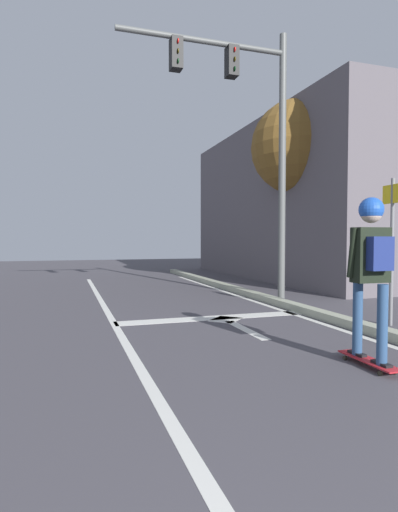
{
  "coord_description": "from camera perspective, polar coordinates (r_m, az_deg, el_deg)",
  "views": [
    {
      "loc": [
        -0.98,
        1.09,
        1.4
      ],
      "look_at": [
        1.39,
        8.44,
        1.09
      ],
      "focal_mm": 29.03,
      "sensor_mm": 36.0,
      "label": 1
    }
  ],
  "objects": [
    {
      "name": "lane_line_curbside",
      "position": [
        6.51,
        21.44,
        -10.26
      ],
      "size": [
        0.12,
        20.0,
        0.01
      ],
      "primitive_type": "cube",
      "color": "silver",
      "rests_on": "ground"
    },
    {
      "name": "curb_strip",
      "position": [
        6.66,
        23.14,
        -9.43
      ],
      "size": [
        0.24,
        24.0,
        0.14
      ],
      "primitive_type": "cube",
      "color": "#A0A48C",
      "rests_on": "ground"
    },
    {
      "name": "roadside_tree",
      "position": [
        13.01,
        13.5,
        14.22
      ],
      "size": [
        2.8,
        2.8,
        5.54
      ],
      "color": "brown",
      "rests_on": "ground"
    },
    {
      "name": "skater",
      "position": [
        4.86,
        22.67,
        0.04
      ],
      "size": [
        0.49,
        0.64,
        1.78
      ],
      "color": "navy",
      "rests_on": "skateboard"
    },
    {
      "name": "lane_arrow_stem",
      "position": [
        6.55,
        6.45,
        -10.03
      ],
      "size": [
        0.16,
        1.4,
        0.01
      ],
      "primitive_type": "cube",
      "color": "silver",
      "rests_on": "ground"
    },
    {
      "name": "lane_arrow_head",
      "position": [
        7.32,
        3.68,
        -8.72
      ],
      "size": [
        0.71,
        0.71,
        0.01
      ],
      "primitive_type": "cube",
      "rotation": [
        0.0,
        0.0,
        0.79
      ],
      "color": "silver",
      "rests_on": "ground"
    },
    {
      "name": "street_sign_post",
      "position": [
        7.37,
        25.07,
        3.25
      ],
      "size": [
        0.07,
        0.44,
        2.38
      ],
      "color": "slate",
      "rests_on": "ground"
    },
    {
      "name": "lane_line_center",
      "position": [
        5.16,
        -9.1,
        -13.47
      ],
      "size": [
        0.12,
        20.0,
        0.01
      ],
      "primitive_type": "cube",
      "color": "silver",
      "rests_on": "ground"
    },
    {
      "name": "traffic_signal_mast",
      "position": [
        9.6,
        6.56,
        18.74
      ],
      "size": [
        3.8,
        0.34,
        5.99
      ],
      "color": "#585B59",
      "rests_on": "ground"
    },
    {
      "name": "building_block",
      "position": [
        17.29,
        20.71,
        6.57
      ],
      "size": [
        9.08,
        10.86,
        5.46
      ],
      "primitive_type": "cube",
      "color": "#5E585D",
      "rests_on": "ground"
    },
    {
      "name": "skateboard",
      "position": [
        5.05,
        22.35,
        -13.21
      ],
      "size": [
        0.23,
        0.87,
        0.08
      ],
      "color": "red",
      "rests_on": "ground"
    },
    {
      "name": "stop_bar",
      "position": [
        7.45,
        1.84,
        -8.52
      ],
      "size": [
        3.45,
        0.4,
        0.01
      ],
      "primitive_type": "cube",
      "color": "silver",
      "rests_on": "ground"
    }
  ]
}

